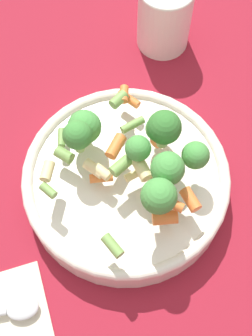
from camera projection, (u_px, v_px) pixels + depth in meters
name	position (u px, v px, depth m)	size (l,w,h in m)	color
ground_plane	(126.00, 189.00, 0.59)	(3.00, 3.00, 0.00)	maroon
bowl	(126.00, 181.00, 0.57)	(0.25, 0.25, 0.05)	silver
pasta_salad	(136.00, 151.00, 0.51)	(0.19, 0.20, 0.09)	#8CB766
cup	(165.00, 16.00, 0.65)	(0.07, 0.07, 0.10)	silver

